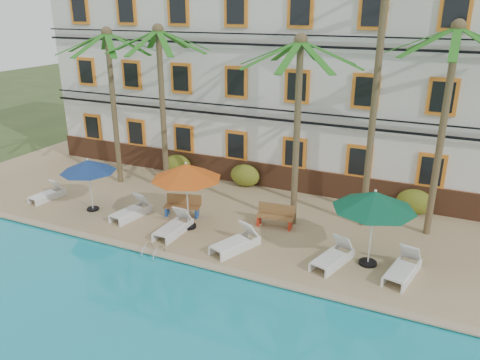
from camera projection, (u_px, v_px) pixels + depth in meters
The scene contains 24 objects.
ground at pixel (194, 254), 17.28m from camera, with size 100.00×100.00×0.00m, color #384C23.
pool_deck at pixel (248, 203), 21.50m from camera, with size 30.00×12.00×0.25m, color tan.
pool_coping at pixel (181, 259), 16.42m from camera, with size 30.00×0.35×0.06m, color tan.
hotel_building at pixel (288, 73), 23.90m from camera, with size 25.40×6.44×10.22m.
palm_a at pixel (112, 85), 22.00m from camera, with size 4.64×4.64×7.50m.
palm_b at pixel (161, 86), 20.96m from camera, with size 4.64×4.64×7.67m.
palm_c at pixel (298, 106), 17.50m from camera, with size 4.64×4.64×7.48m.
palm_d at pixel (379, 58), 16.78m from camera, with size 4.64×4.64×10.60m.
palm_e at pixel (447, 103), 16.53m from camera, with size 4.64×4.64×7.98m.
shrub_left at pixel (178, 165), 24.46m from camera, with size 1.50×0.90×1.10m, color #195017.
shrub_mid at pixel (245, 175), 22.96m from camera, with size 1.50×0.90×1.10m, color #195017.
shrub_right at pixel (415, 202), 19.88m from camera, with size 1.50×0.90×1.10m, color #195017.
umbrella_blue at pixel (88, 166), 19.75m from camera, with size 2.36×2.36×2.36m.
umbrella_red at pixel (186, 172), 18.01m from camera, with size 2.77×2.77×2.77m.
umbrella_green at pixel (375, 201), 15.33m from camera, with size 2.78×2.78×2.78m.
lounger_a at pixel (47, 194), 21.51m from camera, with size 0.79×1.73×0.79m.
lounger_b at pixel (132, 210), 19.68m from camera, with size 0.99×1.99×0.90m.
lounger_c at pixel (174, 226), 18.25m from camera, with size 0.73×1.95×0.92m.
lounger_d at pixel (236, 242), 17.05m from camera, with size 1.41×2.10×0.94m.
lounger_e at pixel (333, 256), 16.08m from camera, with size 1.21×2.05×0.91m.
lounger_f at pixel (403, 268), 15.33m from camera, with size 1.09×2.08×0.93m.
bench_left at pixel (182, 205), 19.74m from camera, with size 1.57×0.86×0.93m.
bench_right at pixel (275, 215), 18.78m from camera, with size 1.54×0.62×0.93m.
pool_ladder at pixel (153, 255), 16.76m from camera, with size 0.54×0.74×0.74m.
Camera 1 is at (7.89, -13.13, 8.63)m, focal length 35.00 mm.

